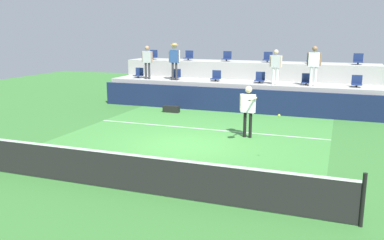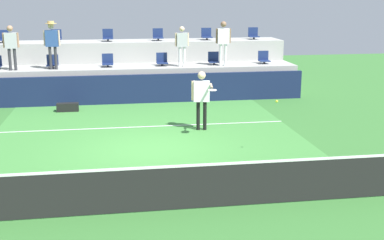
% 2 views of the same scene
% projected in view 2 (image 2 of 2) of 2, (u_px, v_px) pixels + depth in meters
% --- Properties ---
extents(ground_plane, '(40.00, 40.00, 0.00)m').
position_uv_depth(ground_plane, '(150.00, 149.00, 13.53)').
color(ground_plane, '#336B2D').
extents(court_inner_paint, '(9.00, 10.00, 0.01)m').
position_uv_depth(court_inner_paint, '(147.00, 139.00, 14.49)').
color(court_inner_paint, '#3D7F38').
rests_on(court_inner_paint, ground_plane).
extents(court_service_line, '(9.00, 0.06, 0.00)m').
position_uv_depth(court_service_line, '(144.00, 127.00, 15.83)').
color(court_service_line, white).
rests_on(court_service_line, ground_plane).
extents(tennis_net, '(10.48, 0.08, 1.07)m').
position_uv_depth(tennis_net, '(165.00, 187.00, 9.58)').
color(tennis_net, black).
rests_on(tennis_net, ground_plane).
extents(sponsor_backboard, '(13.00, 0.16, 1.10)m').
position_uv_depth(sponsor_backboard, '(138.00, 89.00, 19.15)').
color(sponsor_backboard, '#141E42').
rests_on(sponsor_backboard, ground_plane).
extents(seating_tier_lower, '(13.00, 1.80, 1.25)m').
position_uv_depth(seating_tier_lower, '(136.00, 81.00, 20.37)').
color(seating_tier_lower, '#9E9E99').
rests_on(seating_tier_lower, ground_plane).
extents(seating_tier_upper, '(13.00, 1.80, 2.10)m').
position_uv_depth(seating_tier_upper, '(133.00, 65.00, 21.99)').
color(seating_tier_upper, '#9E9E99').
rests_on(seating_tier_upper, ground_plane).
extents(stadium_chair_lower_left, '(0.44, 0.40, 0.52)m').
position_uv_depth(stadium_chair_lower_left, '(52.00, 63.00, 19.62)').
color(stadium_chair_lower_left, '#2D2D33').
rests_on(stadium_chair_lower_left, seating_tier_lower).
extents(stadium_chair_lower_mid_left, '(0.44, 0.40, 0.52)m').
position_uv_depth(stadium_chair_lower_mid_left, '(108.00, 61.00, 19.94)').
color(stadium_chair_lower_mid_left, '#2D2D33').
rests_on(stadium_chair_lower_mid_left, seating_tier_lower).
extents(stadium_chair_lower_mid_right, '(0.44, 0.40, 0.52)m').
position_uv_depth(stadium_chair_lower_mid_right, '(162.00, 60.00, 20.27)').
color(stadium_chair_lower_mid_right, '#2D2D33').
rests_on(stadium_chair_lower_mid_right, seating_tier_lower).
extents(stadium_chair_lower_right, '(0.44, 0.40, 0.52)m').
position_uv_depth(stadium_chair_lower_right, '(214.00, 59.00, 20.59)').
color(stadium_chair_lower_right, '#2D2D33').
rests_on(stadium_chair_lower_right, seating_tier_lower).
extents(stadium_chair_lower_far_right, '(0.44, 0.40, 0.52)m').
position_uv_depth(stadium_chair_lower_far_right, '(264.00, 58.00, 20.91)').
color(stadium_chair_lower_far_right, '#2D2D33').
rests_on(stadium_chair_lower_far_right, seating_tier_lower).
extents(stadium_chair_upper_far_left, '(0.44, 0.40, 0.52)m').
position_uv_depth(stadium_chair_upper_far_left, '(3.00, 37.00, 20.81)').
color(stadium_chair_upper_far_left, '#2D2D33').
rests_on(stadium_chair_upper_far_left, seating_tier_upper).
extents(stadium_chair_upper_left, '(0.44, 0.40, 0.52)m').
position_uv_depth(stadium_chair_upper_left, '(56.00, 37.00, 21.14)').
color(stadium_chair_upper_left, '#2D2D33').
rests_on(stadium_chair_upper_left, seating_tier_upper).
extents(stadium_chair_upper_mid_left, '(0.44, 0.40, 0.52)m').
position_uv_depth(stadium_chair_upper_mid_left, '(108.00, 36.00, 21.46)').
color(stadium_chair_upper_mid_left, '#2D2D33').
rests_on(stadium_chair_upper_mid_left, seating_tier_upper).
extents(stadium_chair_upper_mid_right, '(0.44, 0.40, 0.52)m').
position_uv_depth(stadium_chair_upper_mid_right, '(158.00, 36.00, 21.79)').
color(stadium_chair_upper_mid_right, '#2D2D33').
rests_on(stadium_chair_upper_mid_right, seating_tier_upper).
extents(stadium_chair_upper_right, '(0.44, 0.40, 0.52)m').
position_uv_depth(stadium_chair_upper_right, '(207.00, 35.00, 22.11)').
color(stadium_chair_upper_right, '#2D2D33').
rests_on(stadium_chair_upper_right, seating_tier_upper).
extents(stadium_chair_upper_far_right, '(0.44, 0.40, 0.52)m').
position_uv_depth(stadium_chair_upper_far_right, '(253.00, 34.00, 22.44)').
color(stadium_chair_upper_far_right, '#2D2D33').
rests_on(stadium_chair_upper_far_right, seating_tier_upper).
extents(tennis_player, '(0.62, 1.29, 1.81)m').
position_uv_depth(tennis_player, '(202.00, 94.00, 15.19)').
color(tennis_player, black).
rests_on(tennis_player, ground_plane).
extents(spectator_in_white, '(0.59, 0.23, 1.68)m').
position_uv_depth(spectator_in_white, '(11.00, 43.00, 18.84)').
color(spectator_in_white, '#2D2D33').
rests_on(spectator_in_white, seating_tier_lower).
extents(spectator_with_hat, '(0.62, 0.45, 1.83)m').
position_uv_depth(spectator_with_hat, '(52.00, 40.00, 19.04)').
color(spectator_with_hat, '#2D2D33').
rests_on(spectator_with_hat, seating_tier_lower).
extents(spectator_leaning_on_rail, '(0.57, 0.22, 1.59)m').
position_uv_depth(spectator_leaning_on_rail, '(182.00, 43.00, 19.84)').
color(spectator_leaning_on_rail, white).
rests_on(spectator_leaning_on_rail, seating_tier_lower).
extents(spectator_in_grey, '(0.61, 0.24, 1.77)m').
position_uv_depth(spectator_in_grey, '(223.00, 39.00, 20.06)').
color(spectator_in_grey, white).
rests_on(spectator_in_grey, seating_tier_lower).
extents(tennis_ball, '(0.07, 0.07, 0.07)m').
position_uv_depth(tennis_ball, '(277.00, 101.00, 12.73)').
color(tennis_ball, '#CCE033').
extents(equipment_bag, '(0.76, 0.28, 0.30)m').
position_uv_depth(equipment_bag, '(68.00, 107.00, 17.89)').
color(equipment_bag, black).
rests_on(equipment_bag, ground_plane).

